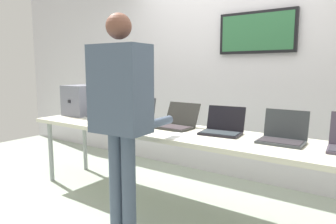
# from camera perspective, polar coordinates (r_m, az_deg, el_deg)

# --- Properties ---
(ground) EXTENTS (8.00, 8.00, 0.04)m
(ground) POSITION_cam_1_polar(r_m,az_deg,el_deg) (3.07, 1.11, -17.72)
(ground) COLOR #99A595
(back_wall) EXTENTS (8.00, 0.11, 2.60)m
(back_wall) POSITION_cam_1_polar(r_m,az_deg,el_deg) (3.75, 11.07, 7.86)
(back_wall) COLOR silver
(back_wall) RESTS_ON ground
(workbench) EXTENTS (3.34, 0.70, 0.75)m
(workbench) POSITION_cam_1_polar(r_m,az_deg,el_deg) (2.83, 1.15, -4.34)
(workbench) COLOR beige
(workbench) RESTS_ON ground
(equipment_box) EXTENTS (0.35, 0.37, 0.37)m
(equipment_box) POSITION_cam_1_polar(r_m,az_deg,el_deg) (3.86, -15.86, 2.14)
(equipment_box) COLOR slate
(equipment_box) RESTS_ON workbench
(laptop_station_0) EXTENTS (0.38, 0.40, 0.24)m
(laptop_station_0) POSITION_cam_1_polar(r_m,az_deg,el_deg) (3.57, -11.29, -0.20)
(laptop_station_0) COLOR #ADB4B7
(laptop_station_0) RESTS_ON workbench
(laptop_station_1) EXTENTS (0.34, 0.32, 0.26)m
(laptop_station_1) POSITION_cam_1_polar(r_m,az_deg,el_deg) (3.22, -5.73, -0.92)
(laptop_station_1) COLOR #36393E
(laptop_station_1) RESTS_ON workbench
(laptop_station_2) EXTENTS (0.36, 0.34, 0.23)m
(laptop_station_2) POSITION_cam_1_polar(r_m,az_deg,el_deg) (2.93, 1.60, -1.90)
(laptop_station_2) COLOR #282724
(laptop_station_2) RESTS_ON workbench
(laptop_station_3) EXTENTS (0.37, 0.32, 0.23)m
(laptop_station_3) POSITION_cam_1_polar(r_m,az_deg,el_deg) (2.70, 10.16, -2.87)
(laptop_station_3) COLOR black
(laptop_station_3) RESTS_ON workbench
(laptop_station_4) EXTENTS (0.33, 0.27, 0.24)m
(laptop_station_4) POSITION_cam_1_polar(r_m,az_deg,el_deg) (2.51, 20.70, -4.05)
(laptop_station_4) COLOR #33383B
(laptop_station_4) RESTS_ON workbench
(person) EXTENTS (0.46, 0.61, 1.72)m
(person) POSITION_cam_1_polar(r_m,az_deg,el_deg) (2.33, -8.76, 1.30)
(person) COLOR #455367
(person) RESTS_ON ground
(paper_sheet) EXTENTS (0.23, 0.31, 0.00)m
(paper_sheet) POSITION_cam_1_polar(r_m,az_deg,el_deg) (2.58, 2.29, -4.45)
(paper_sheet) COLOR white
(paper_sheet) RESTS_ON workbench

